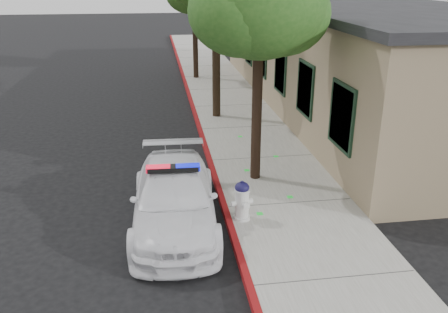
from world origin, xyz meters
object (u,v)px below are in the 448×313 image
police_car (174,198)px  street_tree_near (260,7)px  clapboard_building (350,55)px  fire_hydrant (242,200)px

police_car → street_tree_near: (2.26, 1.96, 3.90)m
clapboard_building → police_car: (-7.82, -9.37, -1.46)m
police_car → fire_hydrant: size_ratio=5.03×
clapboard_building → street_tree_near: bearing=-126.9°
fire_hydrant → street_tree_near: 4.59m
clapboard_building → street_tree_near: size_ratio=3.53×
police_car → fire_hydrant: bearing=-6.5°
fire_hydrant → street_tree_near: street_tree_near is taller
clapboard_building → fire_hydrant: 11.60m
police_car → fire_hydrant: police_car is taller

